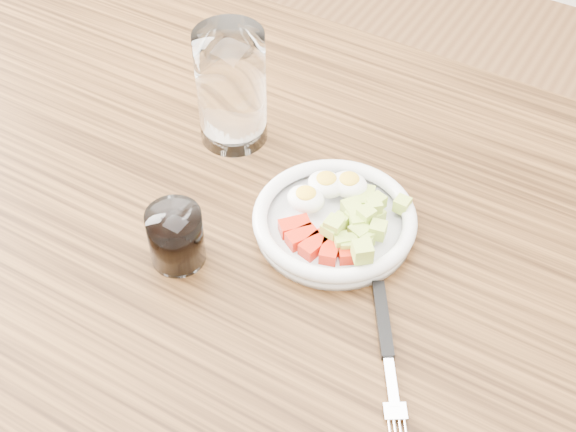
% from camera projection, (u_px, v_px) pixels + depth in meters
% --- Properties ---
extents(dining_table, '(1.50, 0.90, 0.77)m').
position_uv_depth(dining_table, '(291.00, 291.00, 1.06)').
color(dining_table, brown).
rests_on(dining_table, ground).
extents(bowl, '(0.20, 0.20, 0.05)m').
position_uv_depth(bowl, '(336.00, 218.00, 0.99)').
color(bowl, white).
rests_on(bowl, dining_table).
extents(fork, '(0.13, 0.19, 0.01)m').
position_uv_depth(fork, '(386.00, 341.00, 0.88)').
color(fork, black).
rests_on(fork, dining_table).
extents(water_glass, '(0.09, 0.09, 0.17)m').
position_uv_depth(water_glass, '(231.00, 88.00, 1.06)').
color(water_glass, white).
rests_on(water_glass, dining_table).
extents(coffee_glass, '(0.07, 0.07, 0.08)m').
position_uv_depth(coffee_glass, '(176.00, 237.00, 0.94)').
color(coffee_glass, white).
rests_on(coffee_glass, dining_table).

